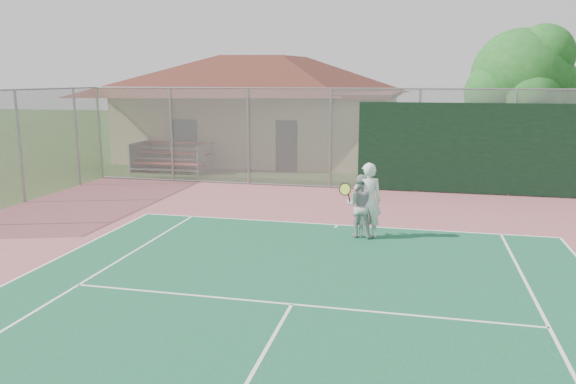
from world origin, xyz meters
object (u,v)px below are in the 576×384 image
object	(u,v)px
tree	(523,81)
player_grey_back	(361,207)
clubhouse	(265,97)
player_white_front	(367,201)
bleachers	(173,156)

from	to	relation	value
tree	player_grey_back	world-z (taller)	tree
tree	player_grey_back	xyz separation A→B (m)	(-4.85, -8.47, -2.98)
clubhouse	player_white_front	xyz separation A→B (m)	(6.24, -13.44, -2.02)
clubhouse	tree	distance (m)	12.03
tree	clubhouse	bearing A→B (deg)	155.68
player_white_front	player_grey_back	bearing A→B (deg)	-21.15
clubhouse	bleachers	distance (m)	6.12
clubhouse	bleachers	xyz separation A→B (m)	(-2.70, -4.98, -2.33)
tree	bleachers	bearing A→B (deg)	-179.84
bleachers	clubhouse	bearing A→B (deg)	62.67
bleachers	player_grey_back	distance (m)	12.18
bleachers	player_white_front	world-z (taller)	player_white_front
clubhouse	bleachers	size ratio (longest dim) A/B	4.22
player_white_front	player_grey_back	world-z (taller)	player_white_front
player_white_front	tree	bearing A→B (deg)	-128.37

